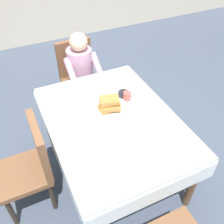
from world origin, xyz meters
TOP-DOWN VIEW (x-y plane):
  - ground_plane at (0.00, 0.00)m, footprint 14.00×14.00m
  - dining_table_main at (0.00, 0.00)m, footprint 1.12×1.52m
  - chair_diner at (0.06, 1.17)m, footprint 0.44×0.45m
  - diner_person at (0.06, 1.01)m, footprint 0.40×0.43m
  - chair_left_side at (-0.77, 0.00)m, footprint 0.45×0.44m
  - plate_breakfast at (0.02, 0.11)m, footprint 0.28×0.28m
  - breakfast_stack at (0.02, 0.12)m, footprint 0.21×0.20m
  - cup_coffee at (0.25, 0.19)m, footprint 0.11×0.08m
  - bowl_butter at (0.24, 0.26)m, footprint 0.11×0.11m
  - syrup_pitcher at (-0.25, 0.30)m, footprint 0.08×0.08m
  - fork_left_of_plate at (-0.17, 0.09)m, footprint 0.03×0.18m
  - knife_right_of_plate at (0.21, 0.09)m, footprint 0.03×0.20m
  - spoon_near_edge at (0.00, -0.23)m, footprint 0.15×0.03m
  - napkin_folded at (-0.25, -0.07)m, footprint 0.19×0.15m

SIDE VIEW (x-z plane):
  - ground_plane at x=0.00m, z-range 0.00..0.00m
  - chair_diner at x=0.06m, z-range 0.06..0.99m
  - chair_left_side at x=-0.77m, z-range 0.06..0.99m
  - dining_table_main at x=0.00m, z-range 0.28..1.02m
  - diner_person at x=0.06m, z-range 0.11..1.23m
  - fork_left_of_plate at x=-0.17m, z-range 0.74..0.74m
  - knife_right_of_plate at x=0.21m, z-range 0.74..0.74m
  - spoon_near_edge at x=0.00m, z-range 0.74..0.74m
  - napkin_folded at x=-0.25m, z-range 0.74..0.75m
  - plate_breakfast at x=0.02m, z-range 0.74..0.76m
  - bowl_butter at x=0.24m, z-range 0.74..0.78m
  - syrup_pitcher at x=-0.25m, z-range 0.74..0.81m
  - cup_coffee at x=0.25m, z-range 0.74..0.83m
  - breakfast_stack at x=0.02m, z-range 0.76..0.88m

